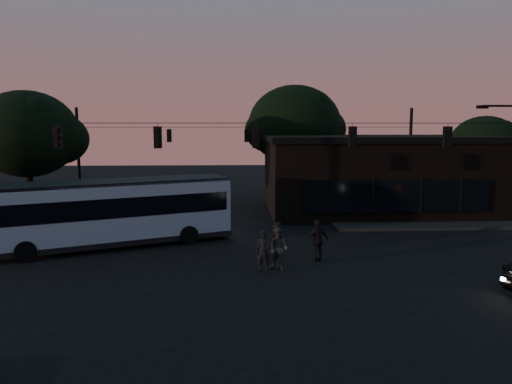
{
  "coord_description": "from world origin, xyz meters",
  "views": [
    {
      "loc": [
        -1.06,
        -19.09,
        6.03
      ],
      "look_at": [
        0.0,
        4.0,
        3.0
      ],
      "focal_mm": 35.0,
      "sensor_mm": 36.0,
      "label": 1
    }
  ],
  "objects_px": {
    "pedestrian_a": "(263,251)",
    "pedestrian_b": "(278,249)",
    "pedestrian_c": "(318,241)",
    "building": "(374,174)",
    "pedestrian_d": "(278,238)",
    "bus": "(113,210)"
  },
  "relations": [
    {
      "from": "building",
      "to": "pedestrian_d",
      "type": "relative_size",
      "value": 10.01
    },
    {
      "from": "building",
      "to": "pedestrian_a",
      "type": "xyz_separation_m",
      "value": [
        -8.81,
        -14.74,
        -1.84
      ]
    },
    {
      "from": "bus",
      "to": "pedestrian_d",
      "type": "bearing_deg",
      "value": -37.9
    },
    {
      "from": "pedestrian_a",
      "to": "bus",
      "type": "bearing_deg",
      "value": 159.77
    },
    {
      "from": "pedestrian_a",
      "to": "pedestrian_c",
      "type": "xyz_separation_m",
      "value": [
        2.53,
        1.45,
        0.09
      ]
    },
    {
      "from": "pedestrian_b",
      "to": "bus",
      "type": "bearing_deg",
      "value": -179.47
    },
    {
      "from": "pedestrian_a",
      "to": "pedestrian_b",
      "type": "height_order",
      "value": "pedestrian_b"
    },
    {
      "from": "bus",
      "to": "pedestrian_a",
      "type": "xyz_separation_m",
      "value": [
        7.34,
        -4.77,
        -1.02
      ]
    },
    {
      "from": "pedestrian_d",
      "to": "pedestrian_a",
      "type": "bearing_deg",
      "value": 83.25
    },
    {
      "from": "building",
      "to": "bus",
      "type": "xyz_separation_m",
      "value": [
        -16.15,
        -9.97,
        -0.82
      ]
    },
    {
      "from": "pedestrian_c",
      "to": "building",
      "type": "bearing_deg",
      "value": -138.21
    },
    {
      "from": "bus",
      "to": "pedestrian_d",
      "type": "distance_m",
      "value": 8.49
    },
    {
      "from": "building",
      "to": "pedestrian_d",
      "type": "bearing_deg",
      "value": -123.68
    },
    {
      "from": "pedestrian_a",
      "to": "pedestrian_d",
      "type": "bearing_deg",
      "value": 85.89
    },
    {
      "from": "building",
      "to": "pedestrian_c",
      "type": "bearing_deg",
      "value": -115.29
    },
    {
      "from": "pedestrian_d",
      "to": "building",
      "type": "bearing_deg",
      "value": -113.54
    },
    {
      "from": "bus",
      "to": "pedestrian_a",
      "type": "relative_size",
      "value": 6.94
    },
    {
      "from": "pedestrian_b",
      "to": "pedestrian_c",
      "type": "xyz_separation_m",
      "value": [
        1.9,
        1.3,
        0.04
      ]
    },
    {
      "from": "building",
      "to": "pedestrian_c",
      "type": "distance_m",
      "value": 14.8
    },
    {
      "from": "building",
      "to": "pedestrian_a",
      "type": "relative_size",
      "value": 8.91
    },
    {
      "from": "pedestrian_a",
      "to": "pedestrian_c",
      "type": "bearing_deg",
      "value": 42.49
    },
    {
      "from": "pedestrian_a",
      "to": "building",
      "type": "bearing_deg",
      "value": 71.91
    }
  ]
}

